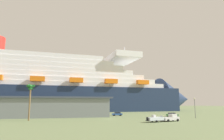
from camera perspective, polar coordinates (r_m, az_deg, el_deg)
The scene contains 10 objects.
ground_plane at distance 103.73m, azimuth -5.07°, elevation -12.23°, with size 600.00×600.00×0.00m, color #66754C.
cruise_ship at distance 143.11m, azimuth -19.71°, elevation -4.88°, with size 229.22×45.15×55.61m.
terminal_building at distance 95.90m, azimuth -23.05°, elevation -9.37°, with size 71.05×31.10×8.05m.
pickup_truck at distance 67.01m, azimuth 16.10°, elevation -12.68°, with size 5.90×3.21×2.20m.
small_boat_on_trailer at distance 63.36m, azimuth 12.39°, elevation -13.12°, with size 7.21×3.16×2.15m.
palm_tree at distance 71.68m, azimuth -21.75°, elevation -5.35°, with size 2.89×2.90×11.59m.
street_lamp at distance 83.53m, azimuth 22.03°, elevation -8.94°, with size 0.56×0.56×7.54m.
parked_car_green_wagon at distance 90.57m, azimuth 16.39°, elevation -11.81°, with size 4.86×2.59×1.58m.
parked_car_black_coupe at distance 90.33m, azimuth -2.95°, elevation -12.17°, with size 4.78×2.20×1.58m.
parked_car_blue_suv at distance 92.58m, azimuth 1.46°, elevation -12.11°, with size 4.40×2.07×1.58m.
Camera 1 is at (-18.23, -71.97, 5.51)m, focal length 32.85 mm.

